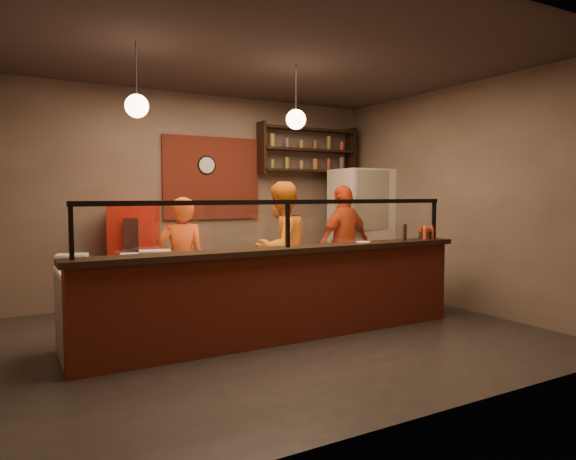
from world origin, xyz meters
TOP-DOWN VIEW (x-y plane):
  - floor at (0.00, 0.00)m, footprint 6.00×6.00m
  - ceiling at (0.00, 0.00)m, footprint 6.00×6.00m
  - wall_back at (0.00, 2.50)m, footprint 6.00×0.00m
  - wall_right at (3.00, 0.00)m, footprint 0.00×5.00m
  - wall_front at (0.00, -2.50)m, footprint 6.00×0.00m
  - brick_patch at (0.20, 2.47)m, footprint 1.60×0.04m
  - service_counter at (0.00, -0.30)m, footprint 4.60×0.25m
  - counter_ledge at (0.00, -0.30)m, footprint 4.70×0.37m
  - worktop_cabinet at (0.00, 0.20)m, footprint 4.60×0.75m
  - worktop at (0.00, 0.20)m, footprint 4.60×0.75m
  - sneeze_guard at (0.00, -0.30)m, footprint 4.50×0.05m
  - wall_shelving at (1.90, 2.32)m, footprint 1.84×0.28m
  - wall_clock at (0.10, 2.46)m, footprint 0.30×0.04m
  - pendant_left at (-1.50, 0.20)m, footprint 0.24×0.24m
  - pendant_right at (0.40, 0.20)m, footprint 0.24×0.24m
  - cook_left at (-0.86, 0.80)m, footprint 0.63×0.45m
  - cook_mid at (0.56, 0.87)m, footprint 1.06×0.93m
  - cook_right at (1.87, 1.22)m, footprint 1.12×0.66m
  - fridge at (2.60, 1.75)m, footprint 0.91×0.85m
  - red_cooler at (-1.10, 2.15)m, footprint 0.81×0.78m
  - pizza_dough at (1.06, 0.17)m, footprint 0.73×0.73m
  - prep_tub_a at (-1.36, 0.11)m, footprint 0.37×0.32m
  - prep_tub_b at (-2.15, 0.30)m, footprint 0.34×0.30m
  - prep_tub_c at (-1.57, 0.16)m, footprint 0.31×0.27m
  - rolling_pin at (-0.50, 0.36)m, footprint 0.35×0.17m
  - condiment_caddy at (2.11, -0.28)m, footprint 0.22×0.20m
  - pepper_mill at (1.69, -0.33)m, footprint 0.05×0.05m
  - small_plate at (1.07, -0.28)m, footprint 0.22×0.22m

SIDE VIEW (x-z plane):
  - floor at x=0.00m, z-range 0.00..0.00m
  - worktop_cabinet at x=0.00m, z-range 0.00..0.85m
  - service_counter at x=0.00m, z-range 0.00..1.00m
  - red_cooler at x=-1.10m, z-range 0.00..1.49m
  - cook_left at x=-0.86m, z-range 0.00..1.61m
  - worktop at x=0.00m, z-range 0.85..0.90m
  - cook_right at x=1.87m, z-range 0.00..1.78m
  - pizza_dough at x=1.06m, z-range 0.90..0.91m
  - cook_mid at x=0.56m, z-range 0.00..1.82m
  - rolling_pin at x=-0.50m, z-range 0.90..0.96m
  - prep_tub_c at x=-1.57m, z-range 0.90..1.03m
  - prep_tub_b at x=-2.15m, z-range 0.90..1.05m
  - prep_tub_a at x=-1.36m, z-range 0.90..1.06m
  - counter_ledge at x=0.00m, z-range 1.00..1.06m
  - fridge at x=2.60m, z-range 0.00..2.07m
  - small_plate at x=1.07m, z-range 1.06..1.07m
  - condiment_caddy at x=2.11m, z-range 1.06..1.16m
  - pepper_mill at x=1.69m, z-range 1.06..1.27m
  - sneeze_guard at x=0.00m, z-range 1.11..1.63m
  - wall_back at x=0.00m, z-range -1.40..4.60m
  - wall_right at x=3.00m, z-range -0.90..4.10m
  - wall_front at x=0.00m, z-range -1.40..4.60m
  - brick_patch at x=0.20m, z-range 1.25..2.55m
  - wall_clock at x=0.10m, z-range 1.95..2.25m
  - wall_shelving at x=1.90m, z-range 1.98..2.83m
  - pendant_left at x=-1.50m, z-range 2.17..2.94m
  - pendant_right at x=0.40m, z-range 2.17..2.94m
  - ceiling at x=0.00m, z-range 3.20..3.20m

